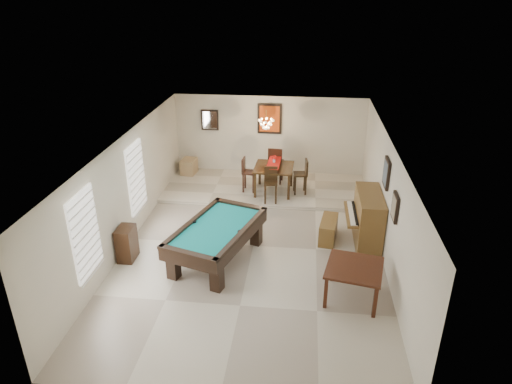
% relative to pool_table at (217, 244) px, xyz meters
% --- Properties ---
extents(ground_plane, '(6.00, 9.00, 0.02)m').
position_rel_pool_table_xyz_m(ground_plane, '(0.74, 0.68, -0.43)').
color(ground_plane, beige).
extents(wall_back, '(6.00, 0.04, 2.60)m').
position_rel_pool_table_xyz_m(wall_back, '(0.74, 5.18, 0.88)').
color(wall_back, silver).
rests_on(wall_back, ground_plane).
extents(wall_front, '(6.00, 0.04, 2.60)m').
position_rel_pool_table_xyz_m(wall_front, '(0.74, -3.82, 0.88)').
color(wall_front, silver).
rests_on(wall_front, ground_plane).
extents(wall_left, '(0.04, 9.00, 2.60)m').
position_rel_pool_table_xyz_m(wall_left, '(-2.26, 0.68, 0.88)').
color(wall_left, silver).
rests_on(wall_left, ground_plane).
extents(wall_right, '(0.04, 9.00, 2.60)m').
position_rel_pool_table_xyz_m(wall_right, '(3.74, 0.68, 0.88)').
color(wall_right, silver).
rests_on(wall_right, ground_plane).
extents(ceiling, '(6.00, 9.00, 0.04)m').
position_rel_pool_table_xyz_m(ceiling, '(0.74, 0.68, 2.18)').
color(ceiling, white).
rests_on(ceiling, wall_back).
extents(dining_step, '(6.00, 2.50, 0.12)m').
position_rel_pool_table_xyz_m(dining_step, '(0.74, 3.93, -0.36)').
color(dining_step, beige).
rests_on(dining_step, ground_plane).
extents(window_left_front, '(0.06, 1.00, 1.70)m').
position_rel_pool_table_xyz_m(window_left_front, '(-2.23, -1.52, 0.98)').
color(window_left_front, white).
rests_on(window_left_front, wall_left).
extents(window_left_rear, '(0.06, 1.00, 1.70)m').
position_rel_pool_table_xyz_m(window_left_rear, '(-2.23, 1.28, 0.98)').
color(window_left_rear, white).
rests_on(window_left_rear, wall_left).
extents(pool_table, '(2.06, 2.80, 0.84)m').
position_rel_pool_table_xyz_m(pool_table, '(0.00, 0.00, 0.00)').
color(pool_table, black).
rests_on(pool_table, ground_plane).
extents(square_table, '(1.25, 1.25, 0.73)m').
position_rel_pool_table_xyz_m(square_table, '(2.93, -1.07, -0.05)').
color(square_table, '#32170C').
rests_on(square_table, ground_plane).
extents(upright_piano, '(0.86, 1.54, 1.28)m').
position_rel_pool_table_xyz_m(upright_piano, '(3.29, 1.13, 0.22)').
color(upright_piano, brown).
rests_on(upright_piano, ground_plane).
extents(piano_bench, '(0.51, 0.99, 0.53)m').
position_rel_pool_table_xyz_m(piano_bench, '(2.53, 1.20, -0.15)').
color(piano_bench, brown).
rests_on(piano_bench, ground_plane).
extents(apothecary_chest, '(0.35, 0.53, 0.79)m').
position_rel_pool_table_xyz_m(apothecary_chest, '(-2.04, -0.19, -0.02)').
color(apothecary_chest, black).
rests_on(apothecary_chest, ground_plane).
extents(dining_table, '(1.15, 1.15, 0.92)m').
position_rel_pool_table_xyz_m(dining_table, '(1.00, 3.60, 0.16)').
color(dining_table, black).
rests_on(dining_table, dining_step).
extents(flower_vase, '(0.14, 0.14, 0.22)m').
position_rel_pool_table_xyz_m(flower_vase, '(1.00, 3.60, 0.73)').
color(flower_vase, red).
rests_on(flower_vase, dining_table).
extents(dining_chair_south, '(0.39, 0.39, 1.00)m').
position_rel_pool_table_xyz_m(dining_chair_south, '(0.97, 2.91, 0.20)').
color(dining_chair_south, black).
rests_on(dining_chair_south, dining_step).
extents(dining_chair_north, '(0.46, 0.46, 1.15)m').
position_rel_pool_table_xyz_m(dining_chair_north, '(1.01, 4.32, 0.28)').
color(dining_chair_north, black).
rests_on(dining_chair_north, dining_step).
extents(dining_chair_west, '(0.40, 0.40, 1.01)m').
position_rel_pool_table_xyz_m(dining_chair_west, '(0.28, 3.59, 0.21)').
color(dining_chair_west, black).
rests_on(dining_chair_west, dining_step).
extents(dining_chair_east, '(0.43, 0.43, 1.02)m').
position_rel_pool_table_xyz_m(dining_chair_east, '(1.77, 3.60, 0.21)').
color(dining_chair_east, black).
rests_on(dining_chair_east, dining_step).
extents(corner_bench, '(0.49, 0.58, 0.48)m').
position_rel_pool_table_xyz_m(corner_bench, '(-1.82, 4.71, -0.06)').
color(corner_bench, tan).
rests_on(corner_bench, dining_step).
extents(chandelier, '(0.44, 0.44, 0.60)m').
position_rel_pool_table_xyz_m(chandelier, '(0.74, 3.88, 1.78)').
color(chandelier, '#FFE5B2').
rests_on(chandelier, ceiling).
extents(back_painting, '(0.75, 0.06, 0.95)m').
position_rel_pool_table_xyz_m(back_painting, '(0.74, 5.14, 1.48)').
color(back_painting, '#D84C14').
rests_on(back_painting, wall_back).
extents(back_mirror, '(0.55, 0.06, 0.65)m').
position_rel_pool_table_xyz_m(back_mirror, '(-1.16, 5.14, 1.38)').
color(back_mirror, white).
rests_on(back_mirror, wall_back).
extents(right_picture_upper, '(0.06, 0.55, 0.65)m').
position_rel_pool_table_xyz_m(right_picture_upper, '(3.70, 0.98, 1.48)').
color(right_picture_upper, slate).
rests_on(right_picture_upper, wall_right).
extents(right_picture_lower, '(0.06, 0.45, 0.55)m').
position_rel_pool_table_xyz_m(right_picture_lower, '(3.70, -0.32, 1.28)').
color(right_picture_lower, gray).
rests_on(right_picture_lower, wall_right).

